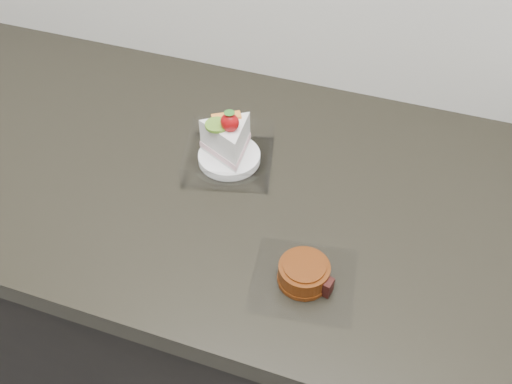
% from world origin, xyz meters
% --- Properties ---
extents(counter, '(2.04, 0.64, 0.90)m').
position_xyz_m(counter, '(0.00, 1.69, 0.45)').
color(counter, black).
rests_on(counter, ground).
extents(cake_tray, '(0.18, 0.18, 0.12)m').
position_xyz_m(cake_tray, '(-0.14, 1.72, 0.93)').
color(cake_tray, white).
rests_on(cake_tray, counter).
extents(mooncake_wrap, '(0.17, 0.16, 0.04)m').
position_xyz_m(mooncake_wrap, '(0.06, 1.52, 0.91)').
color(mooncake_wrap, white).
rests_on(mooncake_wrap, counter).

